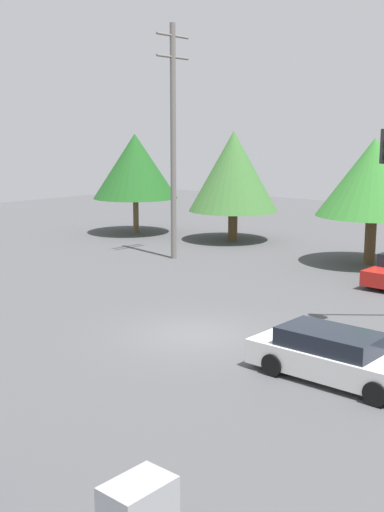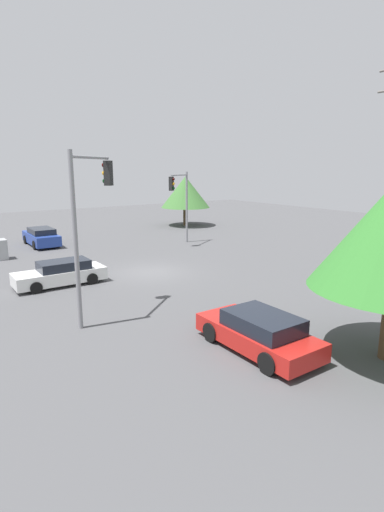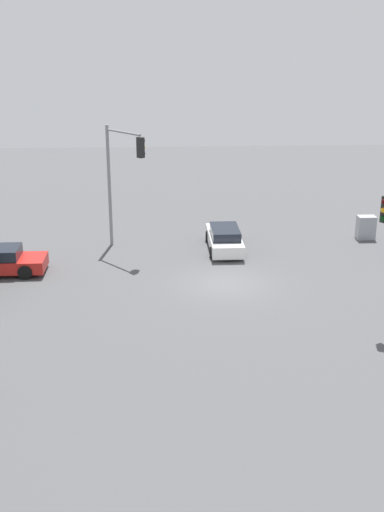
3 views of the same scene
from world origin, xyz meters
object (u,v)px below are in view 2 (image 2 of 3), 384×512
(sedan_red, at_px, (259,332))
(sedan_white, at_px, (61,273))
(traffic_signal_cross, at_px, (89,209))
(sedan_blue, at_px, (41,237))
(electrical_cabinet, at_px, (1,249))
(traffic_signal_main, at_px, (181,196))

(sedan_red, distance_m, sedan_white, 12.17)
(sedan_white, distance_m, traffic_signal_cross, 6.89)
(sedan_blue, bearing_deg, electrical_cabinet, -135.40)
(sedan_red, distance_m, traffic_signal_main, 19.97)
(sedan_blue, bearing_deg, traffic_signal_main, -32.23)
(sedan_blue, height_order, sedan_white, sedan_blue)
(sedan_white, bearing_deg, electrical_cabinet, 9.91)
(sedan_red, xyz_separation_m, sedan_white, (-11.75, -3.14, -0.03))
(traffic_signal_main, height_order, traffic_signal_cross, traffic_signal_cross)
(traffic_signal_cross, relative_size, electrical_cabinet, 4.94)
(sedan_red, relative_size, sedan_blue, 0.96)
(traffic_signal_main, xyz_separation_m, electrical_cabinet, (-2.47, -13.10, -3.27))
(sedan_blue, distance_m, traffic_signal_cross, 18.24)
(electrical_cabinet, bearing_deg, sedan_white, 9.91)
(traffic_signal_cross, bearing_deg, sedan_white, 46.76)
(sedan_red, bearing_deg, traffic_signal_cross, 119.74)
(sedan_blue, xyz_separation_m, electrical_cabinet, (3.53, -3.58, -0.02))
(traffic_signal_main, distance_m, traffic_signal_cross, 16.72)
(traffic_signal_main, bearing_deg, sedan_blue, -63.60)
(traffic_signal_cross, bearing_deg, sedan_red, -99.93)
(traffic_signal_main, bearing_deg, sedan_white, -3.98)
(sedan_white, relative_size, traffic_signal_main, 0.80)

